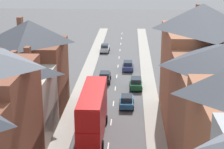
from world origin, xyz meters
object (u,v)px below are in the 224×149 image
(double_decker_bus_lead, at_px, (93,112))
(car_parked_right_a, at_px, (105,77))
(car_near_silver, at_px, (127,101))
(car_parked_left_a, at_px, (128,65))
(car_parked_left_b, at_px, (136,83))
(car_near_blue, at_px, (105,48))

(double_decker_bus_lead, relative_size, car_parked_right_a, 2.58)
(double_decker_bus_lead, bearing_deg, car_near_silver, 67.10)
(car_near_silver, distance_m, car_parked_right_a, 10.63)
(car_near_silver, bearing_deg, car_parked_left_a, 90.00)
(car_parked_right_a, bearing_deg, car_parked_left_b, -28.77)
(car_near_blue, bearing_deg, car_near_silver, -80.55)
(car_near_blue, xyz_separation_m, car_near_silver, (4.90, -29.43, -0.01))
(car_near_blue, height_order, car_parked_left_a, car_near_blue)
(car_near_blue, height_order, car_parked_left_b, car_parked_left_b)
(car_parked_left_a, bearing_deg, car_near_blue, 111.17)
(car_parked_left_b, bearing_deg, double_decker_bus_lead, -107.20)
(double_decker_bus_lead, bearing_deg, car_parked_left_a, 81.89)
(double_decker_bus_lead, relative_size, car_near_silver, 2.82)
(car_near_blue, xyz_separation_m, car_parked_left_b, (6.20, -22.12, 0.04))
(car_near_blue, height_order, car_parked_right_a, car_parked_right_a)
(double_decker_bus_lead, distance_m, car_parked_right_a, 18.65)
(double_decker_bus_lead, xyz_separation_m, car_near_blue, (-1.29, 37.98, -2.00))
(car_parked_left_a, height_order, car_parked_right_a, car_parked_right_a)
(car_near_silver, xyz_separation_m, car_parked_right_a, (-3.60, 10.00, 0.03))
(car_near_blue, bearing_deg, double_decker_bus_lead, -88.05)
(double_decker_bus_lead, relative_size, car_parked_left_a, 2.61)
(car_near_blue, bearing_deg, car_parked_right_a, -86.17)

